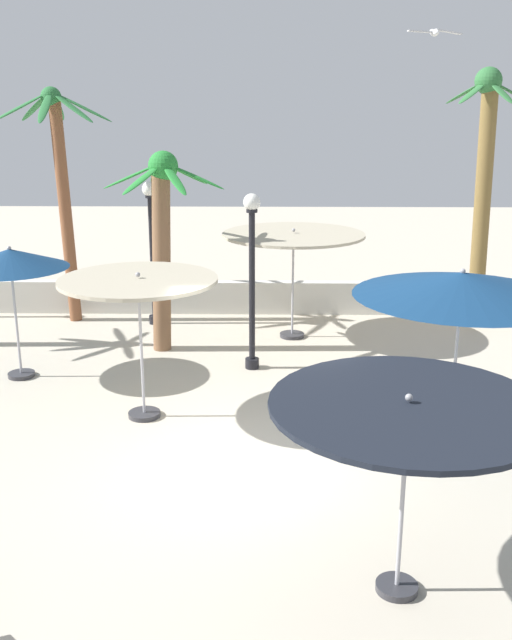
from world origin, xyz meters
TOP-DOWN VIEW (x-y plane):
  - ground_plane at (0.00, 0.00)m, footprint 56.00×56.00m
  - boundary_wall at (0.00, 8.18)m, footprint 25.20×0.30m
  - patio_umbrella_0 at (2.98, 0.52)m, footprint 3.11×3.11m
  - patio_umbrella_1 at (-1.89, 1.77)m, footprint 2.58×2.58m
  - patio_umbrella_2 at (-4.60, 3.61)m, footprint 2.16×2.16m
  - patio_umbrella_3 at (1.64, -2.79)m, footprint 2.85×2.85m
  - patio_umbrella_4 at (0.77, 6.23)m, footprint 3.14×3.14m
  - palm_tree_0 at (5.09, 7.19)m, footprint 1.81×1.87m
  - palm_tree_1 at (-4.63, 7.49)m, footprint 2.81×2.81m
  - palm_tree_3 at (-1.99, 5.32)m, footprint 2.51×2.38m
  - lamp_post_0 at (-2.53, 7.23)m, footprint 0.36×0.36m
  - lamp_post_1 at (-0.10, 4.17)m, footprint 0.33×0.33m
  - seagull_0 at (3.13, 4.19)m, footprint 0.98×0.38m

SIDE VIEW (x-z plane):
  - ground_plane at x=0.00m, z-range 0.00..0.00m
  - boundary_wall at x=0.00m, z-range 0.00..0.82m
  - lamp_post_1 at x=-0.10m, z-range 0.27..3.77m
  - lamp_post_0 at x=-2.53m, z-range 0.37..3.78m
  - patio_umbrella_3 at x=1.64m, z-range 0.95..3.27m
  - patio_umbrella_1 at x=-1.89m, z-range 0.98..3.50m
  - patio_umbrella_4 at x=0.77m, z-range 1.01..3.50m
  - patio_umbrella_2 at x=-4.60m, z-range 1.02..3.61m
  - patio_umbrella_0 at x=2.98m, z-range 1.19..4.07m
  - palm_tree_3 at x=-1.99m, z-range 0.53..4.75m
  - palm_tree_1 at x=-4.63m, z-range 0.76..6.25m
  - palm_tree_0 at x=5.09m, z-range 0.56..6.46m
  - seagull_0 at x=3.13m, z-range 6.25..6.39m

